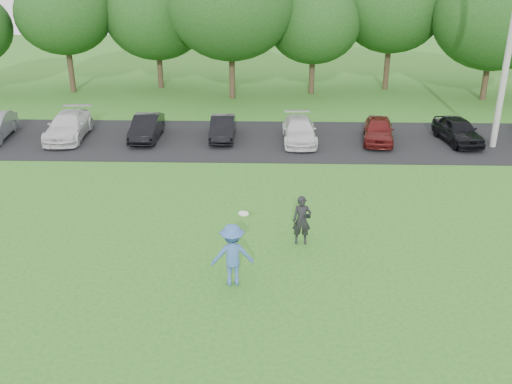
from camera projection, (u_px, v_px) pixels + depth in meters
ground at (252, 285)px, 15.75m from camera, size 100.00×100.00×0.00m
parking_lot at (262, 140)px, 27.70m from camera, size 32.00×6.50×0.03m
frisbee_player at (232, 255)px, 15.46m from camera, size 1.25×0.83×2.18m
camera_bystander at (302, 220)px, 17.68m from camera, size 0.58×0.42×1.58m
parked_cars at (251, 129)px, 27.40m from camera, size 28.04×4.34×1.23m
tree_row at (290, 15)px, 34.73m from camera, size 42.39×9.85×8.64m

